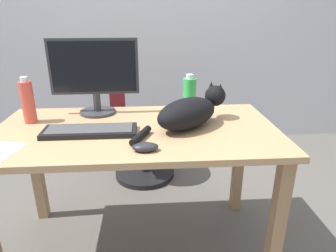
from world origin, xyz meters
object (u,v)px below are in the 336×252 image
object	(u,v)px
monitor	(95,74)
keyboard	(90,131)
spray_bottle	(189,93)
cat	(190,111)
water_bottle	(28,102)
computer_mouse	(145,147)
office_chair	(137,130)

from	to	relation	value
monitor	keyboard	xyz separation A→B (m)	(0.01, -0.31, -0.21)
spray_bottle	monitor	bearing A→B (deg)	-174.16
monitor	cat	distance (m)	0.57
cat	spray_bottle	xyz separation A→B (m)	(0.04, 0.30, 0.01)
water_bottle	monitor	bearing A→B (deg)	21.30
keyboard	spray_bottle	distance (m)	0.64
monitor	computer_mouse	size ratio (longest dim) A/B	4.37
keyboard	water_bottle	xyz separation A→B (m)	(-0.34, 0.18, 0.10)
office_chair	monitor	distance (m)	0.80
monitor	water_bottle	world-z (taller)	monitor
office_chair	computer_mouse	world-z (taller)	office_chair
monitor	computer_mouse	distance (m)	0.62
keyboard	computer_mouse	size ratio (longest dim) A/B	4.00
monitor	water_bottle	size ratio (longest dim) A/B	2.00
keyboard	cat	world-z (taller)	cat
computer_mouse	spray_bottle	bearing A→B (deg)	65.26
office_chair	water_bottle	world-z (taller)	water_bottle
office_chair	water_bottle	size ratio (longest dim) A/B	3.85
office_chair	spray_bottle	world-z (taller)	spray_bottle
cat	keyboard	bearing A→B (deg)	-173.09
keyboard	monitor	bearing A→B (deg)	91.65
monitor	computer_mouse	bearing A→B (deg)	-62.23
water_bottle	spray_bottle	distance (m)	0.88
keyboard	computer_mouse	xyz separation A→B (m)	(0.26, -0.21, 0.00)
water_bottle	spray_bottle	world-z (taller)	water_bottle
monitor	water_bottle	bearing A→B (deg)	-158.70
monitor	cat	bearing A→B (deg)	-26.59
office_chair	computer_mouse	size ratio (longest dim) A/B	8.42
cat	water_bottle	size ratio (longest dim) A/B	2.07
water_bottle	spray_bottle	size ratio (longest dim) A/B	1.17
office_chair	monitor	xyz separation A→B (m)	(-0.20, -0.54, 0.56)
monitor	cat	size ratio (longest dim) A/B	0.96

